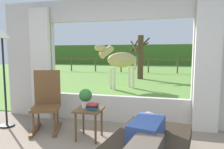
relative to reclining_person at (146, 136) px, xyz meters
The scene contains 14 objects.
back_wall_with_window 2.12m from the reclining_person, 111.44° to the left, with size 5.20×0.12×2.55m.
curtain_panel_left 3.04m from the reclining_person, 144.65° to the left, with size 0.44×0.10×2.40m, color silver.
curtain_panel_right 2.08m from the reclining_person, 60.75° to the left, with size 0.44×0.10×2.40m, color silver.
outdoor_pasture_lawn 12.79m from the reclining_person, 93.27° to the left, with size 36.00×21.68×0.02m, color olive.
distant_hill_ridge 22.62m from the reclining_person, 91.85° to the left, with size 36.00×2.00×2.40m, color #436C28.
reclining_person is the anchor object (origin of this frame).
rocking_chair 2.23m from the reclining_person, 149.92° to the left, with size 0.67×0.80×1.12m.
side_table 1.35m from the reclining_person, 138.18° to the left, with size 0.44×0.44×0.52m.
potted_plant 1.46m from the reclining_person, 138.52° to the left, with size 0.22×0.22×0.32m.
book_stack 1.24m from the reclining_person, 137.68° to the left, with size 0.20×0.16×0.11m.
floor_lamp_left 3.16m from the reclining_person, 159.20° to the left, with size 0.32×0.32×1.90m.
horse 5.80m from the reclining_person, 104.27° to the left, with size 1.63×1.40×1.73m.
pasture_tree 8.97m from the reclining_person, 96.29° to the left, with size 1.13×1.27×2.37m.
pasture_fence_line 12.45m from the reclining_person, 93.36° to the left, with size 16.10×0.10×1.10m.
Camera 1 is at (0.87, -1.78, 1.45)m, focal length 32.18 mm.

